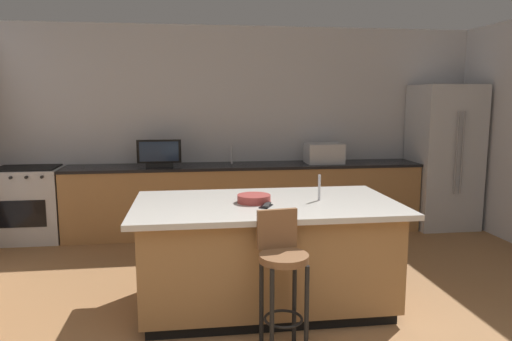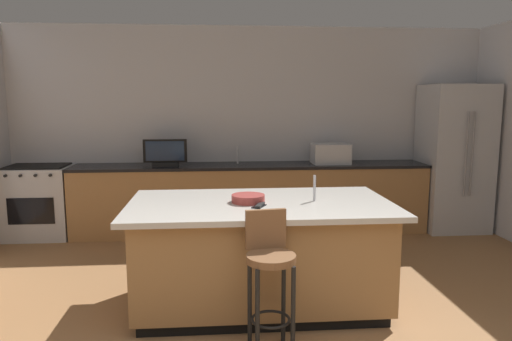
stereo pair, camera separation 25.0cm
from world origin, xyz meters
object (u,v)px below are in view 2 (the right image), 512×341
at_px(range_oven, 40,202).
at_px(tv_remote, 260,205).
at_px(microwave, 330,154).
at_px(cell_phone, 259,206).
at_px(kitchen_island, 260,253).
at_px(bar_stool_center, 270,269).
at_px(refrigerator, 454,158).
at_px(tv_monitor, 165,154).
at_px(fruit_bowl, 248,199).

distance_m(range_oven, tv_remote, 3.59).
distance_m(microwave, tv_remote, 2.71).
distance_m(microwave, cell_phone, 2.72).
bearing_deg(tv_remote, kitchen_island, 102.15).
height_order(microwave, bar_stool_center, microwave).
bearing_deg(tv_remote, microwave, 83.01).
bearing_deg(range_oven, refrigerator, -0.60).
relative_size(bar_stool_center, tv_remote, 5.84).
height_order(tv_monitor, fruit_bowl, tv_monitor).
relative_size(bar_stool_center, cell_phone, 6.62).
distance_m(tv_monitor, tv_remote, 2.59).
xyz_separation_m(refrigerator, bar_stool_center, (-2.82, -2.97, -0.37)).
relative_size(range_oven, bar_stool_center, 0.93).
relative_size(fruit_bowl, tv_remote, 1.63).
height_order(kitchen_island, microwave, microwave).
relative_size(tv_monitor, cell_phone, 3.67).
height_order(kitchen_island, cell_phone, cell_phone).
bearing_deg(cell_phone, fruit_bowl, 142.10).
xyz_separation_m(range_oven, fruit_bowl, (2.51, -2.28, 0.48)).
xyz_separation_m(range_oven, tv_remote, (2.60, -2.44, 0.46)).
height_order(kitchen_island, range_oven, range_oven).
height_order(cell_phone, tv_remote, tv_remote).
bearing_deg(tv_monitor, range_oven, 178.19).
relative_size(kitchen_island, tv_remote, 12.85).
height_order(refrigerator, range_oven, refrigerator).
distance_m(cell_phone, tv_remote, 0.02).
xyz_separation_m(kitchen_island, range_oven, (-2.62, 2.28, -0.00)).
bearing_deg(cell_phone, bar_stool_center, -59.04).
distance_m(kitchen_island, refrigerator, 3.62).
height_order(range_oven, tv_remote, same).
height_order(microwave, tv_monitor, tv_monitor).
xyz_separation_m(microwave, cell_phone, (-1.17, -2.45, -0.13)).
height_order(refrigerator, tv_monitor, refrigerator).
distance_m(refrigerator, tv_remote, 3.70).
bearing_deg(fruit_bowl, microwave, 61.36).
bearing_deg(range_oven, microwave, 0.02).
relative_size(refrigerator, cell_phone, 12.96).
bearing_deg(microwave, refrigerator, -1.99).
relative_size(microwave, fruit_bowl, 1.74).
relative_size(microwave, tv_remote, 2.82).
distance_m(tv_monitor, bar_stool_center, 3.17).
bearing_deg(fruit_bowl, range_oven, 137.77).
bearing_deg(refrigerator, fruit_bowl, -142.67).
distance_m(kitchen_island, fruit_bowl, 0.49).
bearing_deg(tv_monitor, refrigerator, -0.09).
height_order(bar_stool_center, fruit_bowl, bar_stool_center).
xyz_separation_m(bar_stool_center, cell_phone, (-0.02, 0.57, 0.31)).
relative_size(range_oven, fruit_bowl, 3.36).
bearing_deg(microwave, tv_monitor, -178.62).
height_order(tv_monitor, bar_stool_center, tv_monitor).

